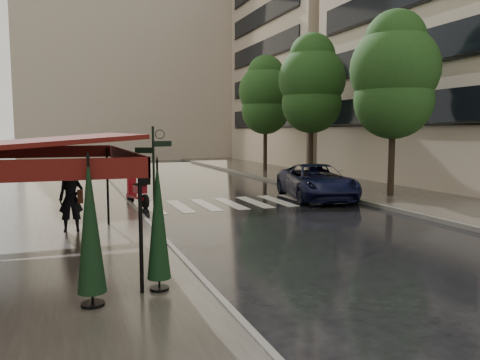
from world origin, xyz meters
TOP-DOWN VIEW (x-y plane):
  - ground at (0.00, 0.00)m, footprint 120.00×120.00m
  - sidewalk_near at (-4.50, 12.00)m, footprint 6.00×60.00m
  - sidewalk_far at (10.25, 12.00)m, footprint 5.50×60.00m
  - curb_near at (-1.45, 12.00)m, footprint 0.12×60.00m
  - curb_far at (7.45, 12.00)m, footprint 0.12×60.00m
  - crosswalk at (2.98, 6.00)m, footprint 7.85×3.20m
  - awning at (-4.90, -0.50)m, footprint 5.00×7.00m
  - signpost at (-1.19, 3.00)m, footprint 1.17×0.29m
  - haussmann_near at (16.50, 9.00)m, footprint 8.00×15.00m
  - haussmann_far at (16.50, 26.00)m, footprint 8.00×16.00m
  - backdrop_building at (3.00, 38.00)m, footprint 22.00×6.00m
  - tree_near at (9.60, 5.00)m, footprint 3.80×3.80m
  - tree_mid at (9.50, 12.00)m, footprint 3.80×3.80m
  - tree_far at (9.70, 19.00)m, footprint 3.80×3.80m
  - pedestrian_with_umbrella at (-3.71, 2.09)m, footprint 1.15×1.17m
  - scooter at (-1.17, 6.67)m, footprint 0.83×1.90m
  - parked_car at (6.44, 5.98)m, footprint 3.54×5.80m
  - parasol_front at (-2.34, -3.71)m, footprint 0.42×0.42m
  - parasol_back at (-3.50, -4.08)m, footprint 0.46×0.46m

SIDE VIEW (x-z plane):
  - ground at x=0.00m, z-range 0.00..0.00m
  - crosswalk at x=2.98m, z-range 0.00..0.01m
  - sidewalk_near at x=-4.50m, z-range 0.00..0.12m
  - sidewalk_far at x=10.25m, z-range 0.00..0.12m
  - curb_near at x=-1.45m, z-range -0.01..0.15m
  - curb_far at x=7.45m, z-range -0.01..0.15m
  - scooter at x=-1.17m, z-range -0.05..1.23m
  - parked_car at x=6.44m, z-range 0.00..1.50m
  - parasol_front at x=-2.34m, z-range 0.21..2.56m
  - parasol_back at x=-3.50m, z-range 0.21..2.69m
  - pedestrian_with_umbrella at x=-3.71m, z-range 0.54..3.08m
  - signpost at x=-1.19m, z-range 0.28..3.38m
  - awning at x=-4.90m, z-range 1.28..4.06m
  - tree_near at x=9.60m, z-range 1.33..9.31m
  - tree_far at x=9.70m, z-range 1.37..9.54m
  - tree_mid at x=9.50m, z-range 1.42..9.76m
  - haussmann_near at x=16.50m, z-range 0.00..18.00m
  - haussmann_far at x=16.50m, z-range 0.00..18.50m
  - backdrop_building at x=3.00m, z-range 0.00..20.00m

